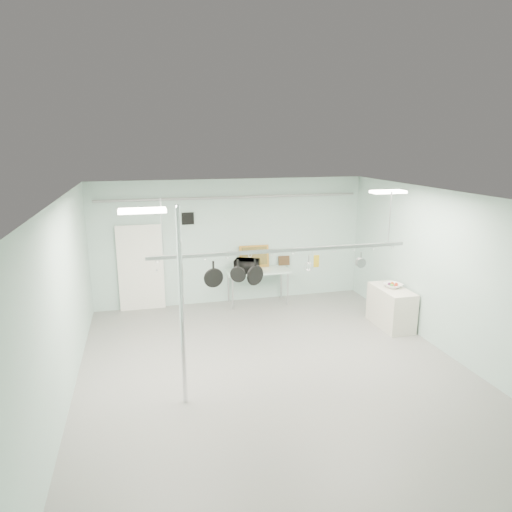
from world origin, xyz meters
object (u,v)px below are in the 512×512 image
object	(u,v)px
skillet_mid	(238,271)
fruit_bowl	(393,286)
microwave	(247,266)
skillet_left	(213,274)
chrome_pole	(182,309)
coffee_canister	(254,268)
prep_table	(258,273)
skillet_right	(255,272)
pot_rack	(283,249)
side_cabinet	(391,307)

from	to	relation	value
skillet_mid	fruit_bowl	bearing A→B (deg)	42.43
microwave	skillet_left	size ratio (longest dim) A/B	1.25
chrome_pole	skillet_mid	bearing A→B (deg)	39.79
coffee_canister	chrome_pole	bearing A→B (deg)	-117.98
prep_table	coffee_canister	xyz separation A→B (m)	(-0.14, -0.13, 0.18)
fruit_bowl	skillet_mid	bearing A→B (deg)	-163.13
fruit_bowl	skillet_right	xyz separation A→B (m)	(-3.50, -1.16, 0.89)
chrome_pole	pot_rack	world-z (taller)	chrome_pole
microwave	fruit_bowl	bearing A→B (deg)	169.74
skillet_right	side_cabinet	bearing A→B (deg)	-7.21
side_cabinet	microwave	world-z (taller)	microwave
microwave	skillet_right	distance (m)	3.32
prep_table	skillet_mid	world-z (taller)	skillet_mid
pot_rack	skillet_right	world-z (taller)	pot_rack
chrome_pole	skillet_left	xyz separation A→B (m)	(0.64, 0.90, 0.25)
skillet_right	coffee_canister	bearing A→B (deg)	51.50
pot_rack	microwave	xyz separation A→B (m)	(0.08, 3.18, -1.16)
fruit_bowl	skillet_left	xyz separation A→B (m)	(-4.25, -1.16, 0.90)
microwave	coffee_canister	xyz separation A→B (m)	(0.18, -0.01, -0.06)
microwave	pot_rack	bearing A→B (deg)	113.05
prep_table	skillet_mid	bearing A→B (deg)	-110.28
side_cabinet	fruit_bowl	xyz separation A→B (m)	(0.04, 0.06, 0.50)
side_cabinet	skillet_mid	distance (m)	4.18
skillet_left	skillet_right	world-z (taller)	same
coffee_canister	fruit_bowl	distance (m)	3.39
pot_rack	skillet_left	size ratio (longest dim) A/B	10.12
fruit_bowl	skillet_mid	size ratio (longest dim) A/B	0.95
fruit_bowl	side_cabinet	bearing A→B (deg)	-126.93
fruit_bowl	skillet_right	bearing A→B (deg)	-161.72
coffee_canister	pot_rack	bearing A→B (deg)	-94.70
prep_table	microwave	bearing A→B (deg)	-159.04
prep_table	coffee_canister	distance (m)	0.26
skillet_right	pot_rack	bearing A→B (deg)	-24.86
prep_table	microwave	size ratio (longest dim) A/B	2.69
prep_table	coffee_canister	bearing A→B (deg)	-136.20
pot_rack	microwave	world-z (taller)	pot_rack
pot_rack	fruit_bowl	size ratio (longest dim) A/B	12.41
chrome_pole	pot_rack	distance (m)	2.19
skillet_mid	chrome_pole	bearing A→B (deg)	-114.65
microwave	fruit_bowl	size ratio (longest dim) A/B	1.54
side_cabinet	skillet_right	xyz separation A→B (m)	(-3.46, -1.10, 1.39)
chrome_pole	side_cabinet	distance (m)	5.37
side_cabinet	skillet_right	size ratio (longest dim) A/B	2.43
coffee_canister	fruit_bowl	xyz separation A→B (m)	(2.73, -2.01, -0.06)
prep_table	fruit_bowl	xyz separation A→B (m)	(2.59, -2.14, 0.12)
side_cabinet	skillet_mid	world-z (taller)	skillet_mid
pot_rack	fruit_bowl	world-z (taller)	pot_rack
prep_table	skillet_mid	size ratio (longest dim) A/B	3.91
microwave	skillet_mid	xyz separation A→B (m)	(-0.90, -3.18, 0.81)
side_cabinet	coffee_canister	world-z (taller)	coffee_canister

